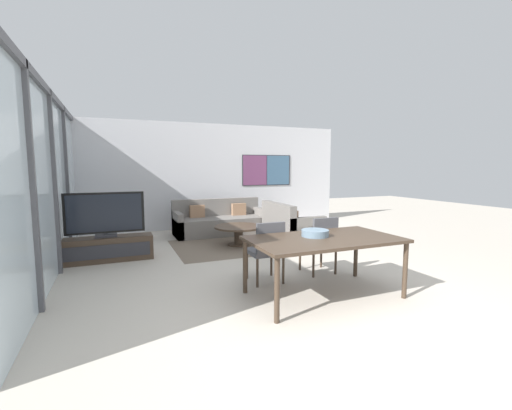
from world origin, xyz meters
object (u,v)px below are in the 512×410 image
dining_table (324,243)px  coffee_table (238,231)px  fruit_bowl (315,233)px  dining_chair_centre (321,241)px  sofa_side (289,227)px  television (105,215)px  tv_console (107,249)px  sofa_main (220,222)px  dining_chair_left (267,248)px

dining_table → coffee_table: bearing=91.0°
dining_table → fruit_bowl: (-0.06, 0.13, 0.11)m
coffee_table → fruit_bowl: bearing=-90.1°
dining_chair_centre → sofa_side: bearing=73.0°
television → coffee_table: size_ratio=1.28×
television → sofa_side: (3.81, 0.35, -0.55)m
tv_console → dining_table: size_ratio=0.81×
sofa_side → television: bearing=95.2°
dining_table → fruit_bowl: bearing=114.1°
sofa_side → fruit_bowl: 3.35m
television → dining_table: bearing=-47.4°
sofa_main → dining_table: (0.05, -4.47, 0.42)m
dining_table → television: bearing=132.6°
dining_chair_left → fruit_bowl: dining_chair_left is taller
television → fruit_bowl: (2.55, -2.71, -0.02)m
tv_console → coffee_table: tv_console is taller
coffee_table → fruit_bowl: size_ratio=2.87×
tv_console → sofa_main: 3.03m
television → sofa_side: 3.87m
dining_chair_centre → coffee_table: bearing=102.8°
tv_console → coffee_table: 2.57m
sofa_side → dining_chair_left: 2.99m
coffee_table → dining_table: 3.12m
sofa_main → dining_chair_left: size_ratio=2.51×
sofa_side → dining_table: 3.43m
dining_chair_left → sofa_main: bearing=83.6°
sofa_side → fruit_bowl: bearing=157.6°
sofa_main → coffee_table: sofa_main is taller
tv_console → dining_chair_left: (2.13, -2.12, 0.29)m
sofa_side → dining_chair_centre: 2.52m
tv_console → television: bearing=90.0°
dining_chair_left → dining_chair_centre: 0.94m
coffee_table → dining_chair_left: bearing=-100.0°
dining_chair_centre → dining_chair_left: bearing=-175.7°
coffee_table → dining_chair_centre: bearing=-77.2°
dining_table → fruit_bowl: size_ratio=5.42×
sofa_main → television: bearing=-147.3°
tv_console → dining_table: dining_table is taller
dining_chair_centre → fruit_bowl: bearing=-128.5°
television → sofa_side: bearing=5.2°
dining_table → dining_chair_centre: 0.94m
sofa_main → dining_chair_left: dining_chair_left is taller
television → dining_chair_centre: size_ratio=1.45×
television → dining_chair_centre: television is taller
television → sofa_side: size_ratio=0.90×
sofa_main → dining_table: size_ratio=1.17×
television → dining_chair_left: television is taller
coffee_table → dining_chair_left: dining_chair_left is taller
tv_console → dining_chair_centre: dining_chair_centre is taller
tv_console → television: (-0.00, 0.00, 0.61)m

